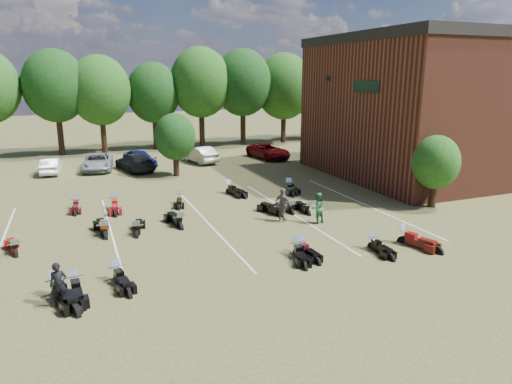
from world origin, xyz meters
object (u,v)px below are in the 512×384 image
motorcycle_0 (58,296)px  motorcycle_14 (77,208)px  car_4 (140,158)px  person_black (59,285)px  person_green (317,208)px  motorcycle_7 (16,256)px  person_grey (283,205)px  motorcycle_3 (296,255)px

motorcycle_0 → motorcycle_14: 11.78m
car_4 → person_black: (-6.12, -24.18, 0.07)m
car_4 → person_green: size_ratio=2.50×
person_green → motorcycle_14: bearing=-44.3°
car_4 → person_green: (6.65, -19.48, 0.13)m
motorcycle_7 → motorcycle_0: bearing=97.3°
person_grey → motorcycle_0: 12.38m
person_black → car_4: bearing=72.9°
motorcycle_3 → motorcycle_7: 12.45m
car_4 → motorcycle_14: bearing=-131.3°
car_4 → motorcycle_14: size_ratio=2.03×
motorcycle_0 → motorcycle_14: motorcycle_0 is taller
motorcycle_14 → car_4: bearing=69.0°
person_green → motorcycle_0: bearing=5.7°
motorcycle_3 → person_grey: bearing=84.9°
person_green → person_grey: bearing=-43.8°
person_green → motorcycle_7: bearing=-14.6°
car_4 → person_grey: 19.16m
car_4 → person_green: 20.58m
car_4 → motorcycle_14: car_4 is taller
motorcycle_3 → person_black: bearing=-160.7°
person_grey → motorcycle_3: (-1.52, -4.64, -0.93)m
person_grey → person_green: bearing=-151.6°
car_4 → motorcycle_0: (-6.25, -23.36, -0.72)m
person_green → motorcycle_7: person_green is taller
car_4 → motorcycle_3: car_4 is taller
person_black → motorcycle_3: 9.78m
person_black → motorcycle_0: 1.14m
person_green → motorcycle_0: person_green is taller
person_black → motorcycle_0: (-0.12, 0.81, -0.79)m
person_green → person_grey: (-1.56, 1.00, 0.08)m
motorcycle_3 → person_green: bearing=62.8°
motorcycle_7 → person_grey: bearing=167.3°
motorcycle_14 → person_black: bearing=-89.6°
car_4 → person_green: person_green is taller
motorcycle_0 → person_grey: bearing=3.4°
person_grey → motorcycle_3: bearing=132.9°
motorcycle_7 → person_green: bearing=163.4°
person_green → motorcycle_0: size_ratio=0.69×
car_4 → motorcycle_7: 20.26m
person_green → motorcycle_14: (-12.02, 7.86, -0.85)m
person_grey → motorcycle_7: person_grey is taller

